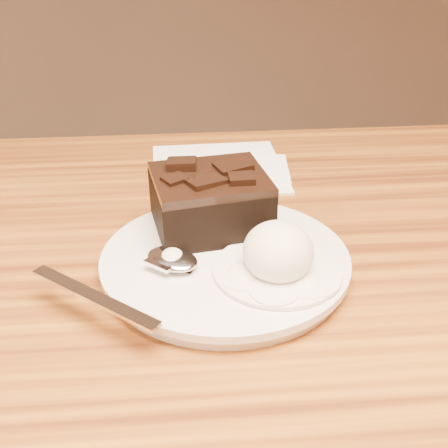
{
  "coord_description": "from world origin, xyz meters",
  "views": [
    {
      "loc": [
        0.04,
        -0.32,
        1.02
      ],
      "look_at": [
        0.08,
        0.09,
        0.79
      ],
      "focal_mm": 47.58,
      "sensor_mm": 36.0,
      "label": 1
    }
  ],
  "objects": [
    {
      "name": "plate",
      "position": [
        0.08,
        0.08,
        0.76
      ],
      "size": [
        0.2,
        0.2,
        0.02
      ],
      "primitive_type": "cylinder",
      "color": "silver",
      "rests_on": "dining_table"
    },
    {
      "name": "brownie",
      "position": [
        0.07,
        0.13,
        0.79
      ],
      "size": [
        0.11,
        0.1,
        0.04
      ],
      "primitive_type": "cube",
      "rotation": [
        0.0,
        0.0,
        0.16
      ],
      "color": "black",
      "rests_on": "plate"
    },
    {
      "name": "ice_cream_scoop",
      "position": [
        0.12,
        0.05,
        0.79
      ],
      "size": [
        0.05,
        0.06,
        0.05
      ],
      "primitive_type": "ellipsoid",
      "color": "white",
      "rests_on": "plate"
    },
    {
      "name": "melt_puddle",
      "position": [
        0.12,
        0.05,
        0.77
      ],
      "size": [
        0.1,
        0.1,
        0.0
      ],
      "primitive_type": "cylinder",
      "color": "white",
      "rests_on": "plate"
    },
    {
      "name": "spoon",
      "position": [
        0.04,
        0.07,
        0.77
      ],
      "size": [
        0.16,
        0.14,
        0.01
      ],
      "primitive_type": null,
      "rotation": [
        0.0,
        0.0,
        0.87
      ],
      "color": "silver",
      "rests_on": "plate"
    },
    {
      "name": "napkin",
      "position": [
        0.09,
        0.28,
        0.75
      ],
      "size": [
        0.15,
        0.15,
        0.01
      ],
      "primitive_type": "cube",
      "rotation": [
        0.0,
        0.0,
        0.03
      ],
      "color": "white",
      "rests_on": "dining_table"
    },
    {
      "name": "crumb_a",
      "position": [
        0.04,
        0.06,
        0.77
      ],
      "size": [
        0.01,
        0.01,
        0.0
      ],
      "primitive_type": "cube",
      "rotation": [
        0.0,
        0.0,
        0.38
      ],
      "color": "black",
      "rests_on": "plate"
    },
    {
      "name": "crumb_b",
      "position": [
        0.05,
        0.06,
        0.77
      ],
      "size": [
        0.01,
        0.01,
        0.0
      ],
      "primitive_type": "cube",
      "rotation": [
        0.0,
        0.0,
        1.05
      ],
      "color": "black",
      "rests_on": "plate"
    }
  ]
}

